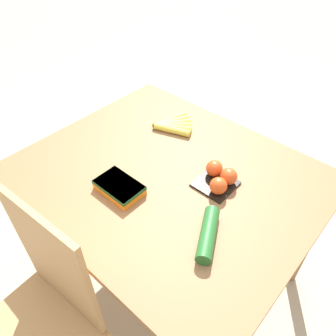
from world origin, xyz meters
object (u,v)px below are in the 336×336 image
at_px(carrot_bag, 119,187).
at_px(cucumber_near, 208,234).
at_px(banana_bunch, 172,125).
at_px(tomato_pack, 219,178).
at_px(chair, 42,319).

bearing_deg(carrot_bag, cucumber_near, -172.83).
bearing_deg(cucumber_near, banana_bunch, -38.10).
xyz_separation_m(banana_bunch, tomato_pack, (-0.39, 0.17, 0.02)).
relative_size(chair, cucumber_near, 4.68).
distance_m(chair, banana_bunch, 0.97).
xyz_separation_m(banana_bunch, cucumber_near, (-0.52, 0.41, 0.01)).
distance_m(tomato_pack, carrot_bag, 0.39).
height_order(banana_bunch, carrot_bag, carrot_bag).
distance_m(banana_bunch, cucumber_near, 0.66).
height_order(chair, cucumber_near, chair).
relative_size(banana_bunch, cucumber_near, 0.90).
xyz_separation_m(tomato_pack, carrot_bag, (0.27, 0.29, -0.01)).
bearing_deg(banana_bunch, cucumber_near, 141.90).
height_order(carrot_bag, cucumber_near, cucumber_near).
distance_m(chair, carrot_bag, 0.55).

